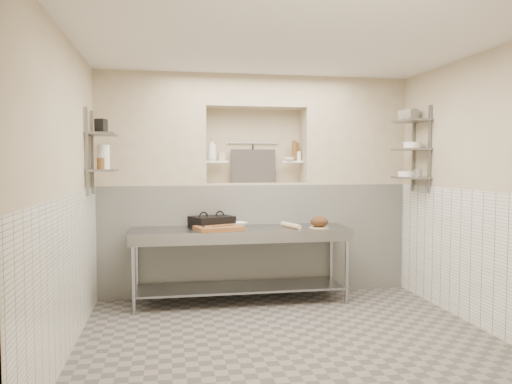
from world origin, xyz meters
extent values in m
cube|color=slate|center=(0.00, 0.00, -0.05)|extent=(4.00, 3.90, 0.10)
cube|color=silver|center=(0.00, 0.00, 2.85)|extent=(4.00, 3.90, 0.10)
cube|color=#BEAF91|center=(-2.05, 0.00, 1.40)|extent=(0.10, 3.90, 2.80)
cube|color=#BEAF91|center=(2.05, 0.00, 1.40)|extent=(0.10, 3.90, 2.80)
cube|color=#BEAF91|center=(0.00, 2.00, 1.40)|extent=(4.00, 0.10, 2.80)
cube|color=#BEAF91|center=(0.00, -2.00, 1.40)|extent=(4.00, 0.10, 2.80)
cube|color=white|center=(0.00, 1.75, 0.70)|extent=(4.00, 0.40, 1.40)
cube|color=#BEAF91|center=(0.00, 1.75, 1.41)|extent=(1.30, 0.40, 0.02)
cube|color=#BEAF91|center=(-1.33, 1.75, 2.10)|extent=(1.35, 0.40, 1.40)
cube|color=#BEAF91|center=(1.33, 1.75, 2.10)|extent=(1.35, 0.40, 1.40)
cube|color=#BEAF91|center=(0.00, 1.75, 2.60)|extent=(1.30, 0.40, 0.40)
cube|color=white|center=(-1.99, 0.00, 0.70)|extent=(0.02, 3.90, 1.40)
cube|color=white|center=(1.99, 0.00, 0.70)|extent=(0.02, 3.90, 1.40)
cube|color=white|center=(-0.50, 1.75, 1.70)|extent=(0.28, 0.16, 0.02)
cube|color=white|center=(0.50, 1.75, 1.70)|extent=(0.28, 0.16, 0.02)
cylinder|color=gray|center=(0.00, 1.92, 1.95)|extent=(0.70, 0.02, 0.02)
cylinder|color=black|center=(0.00, 1.90, 1.78)|extent=(0.02, 0.02, 0.30)
cube|color=#383330|center=(0.00, 1.85, 1.64)|extent=(0.60, 0.08, 0.45)
cube|color=slate|center=(-1.98, 1.25, 1.80)|extent=(0.03, 0.03, 0.95)
cube|color=slate|center=(-1.98, 0.85, 1.80)|extent=(0.03, 0.03, 0.95)
cube|color=slate|center=(-1.84, 1.05, 1.60)|extent=(0.30, 0.50, 0.02)
cube|color=slate|center=(-1.84, 1.05, 2.00)|extent=(0.30, 0.50, 0.03)
cube|color=slate|center=(1.98, 1.25, 1.85)|extent=(0.03, 0.03, 1.05)
cube|color=slate|center=(1.98, 0.85, 1.85)|extent=(0.03, 0.03, 1.05)
cube|color=slate|center=(1.84, 1.05, 1.50)|extent=(0.30, 0.50, 0.02)
cube|color=slate|center=(1.84, 1.05, 1.85)|extent=(0.30, 0.50, 0.02)
cube|color=slate|center=(1.84, 1.05, 2.20)|extent=(0.30, 0.50, 0.03)
cube|color=gray|center=(-0.27, 1.20, 0.88)|extent=(2.60, 0.70, 0.04)
cube|color=gray|center=(-0.27, 1.20, 0.18)|extent=(2.45, 0.60, 0.03)
cube|color=gray|center=(-0.27, 0.87, 0.82)|extent=(2.60, 0.02, 0.12)
cylinder|color=gray|center=(-1.51, 0.91, 0.43)|extent=(0.04, 0.04, 0.86)
cylinder|color=gray|center=(-1.51, 1.49, 0.43)|extent=(0.04, 0.04, 0.86)
cylinder|color=gray|center=(0.97, 0.91, 0.43)|extent=(0.04, 0.04, 0.86)
cylinder|color=gray|center=(0.97, 1.49, 0.43)|extent=(0.04, 0.04, 0.86)
cube|color=black|center=(-0.60, 1.37, 0.94)|extent=(0.59, 0.52, 0.09)
cube|color=black|center=(-0.60, 1.37, 1.01)|extent=(0.59, 0.52, 0.04)
cube|color=brown|center=(-0.55, 1.05, 0.92)|extent=(0.59, 0.48, 0.05)
cube|color=gray|center=(-0.50, 1.04, 0.95)|extent=(0.28, 0.13, 0.01)
cylinder|color=gray|center=(-0.73, 0.97, 0.96)|extent=(0.03, 0.25, 0.02)
imported|color=white|center=(-0.26, 1.39, 0.93)|extent=(0.26, 0.26, 0.05)
cylinder|color=#D7BC8C|center=(0.33, 1.12, 0.93)|extent=(0.17, 0.38, 0.06)
cylinder|color=#D7BC8C|center=(0.66, 1.04, 0.91)|extent=(0.23, 0.23, 0.01)
ellipsoid|color=#4C2D19|center=(0.66, 1.04, 0.98)|extent=(0.21, 0.21, 0.13)
imported|color=white|center=(-0.56, 1.72, 1.85)|extent=(0.12, 0.12, 0.28)
cube|color=#BEAF91|center=(-0.43, 1.80, 1.77)|extent=(0.08, 0.08, 0.11)
imported|color=white|center=(0.44, 1.69, 1.74)|extent=(0.18, 0.18, 0.05)
cylinder|color=brown|center=(0.57, 1.78, 1.83)|extent=(0.07, 0.07, 0.24)
cylinder|color=brown|center=(0.54, 1.75, 1.85)|extent=(0.07, 0.07, 0.27)
cylinder|color=white|center=(0.60, 1.77, 1.77)|extent=(0.07, 0.07, 0.12)
cylinder|color=white|center=(-1.84, 1.15, 1.75)|extent=(0.14, 0.14, 0.27)
cylinder|color=brown|center=(-1.84, 0.89, 1.67)|extent=(0.08, 0.08, 0.12)
cube|color=black|center=(-1.84, 0.99, 2.09)|extent=(0.14, 0.14, 0.15)
cylinder|color=white|center=(1.84, 1.15, 1.55)|extent=(0.22, 0.22, 0.07)
cylinder|color=gray|center=(1.84, 0.87, 1.56)|extent=(0.10, 0.10, 0.10)
cylinder|color=white|center=(1.84, 1.02, 1.90)|extent=(0.21, 0.21, 0.08)
cube|color=gray|center=(1.84, 1.13, 2.28)|extent=(0.23, 0.25, 0.13)
camera|label=1|loc=(-1.13, -4.70, 1.67)|focal=35.00mm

